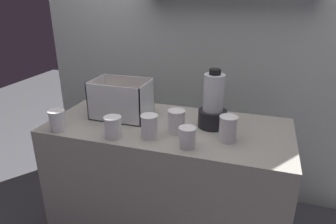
% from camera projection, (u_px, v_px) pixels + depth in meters
% --- Properties ---
extents(counter, '(1.40, 0.64, 0.90)m').
position_uv_depth(counter, '(168.00, 189.00, 1.92)').
color(counter, '#9E998E').
rests_on(counter, ground_plane).
extents(back_wall_unit, '(2.60, 0.24, 2.50)m').
position_uv_depth(back_wall_unit, '(199.00, 42.00, 2.29)').
color(back_wall_unit, silver).
rests_on(back_wall_unit, ground_plane).
extents(carrot_display_bin, '(0.34, 0.23, 0.23)m').
position_uv_depth(carrot_display_bin, '(120.00, 105.00, 1.85)').
color(carrot_display_bin, white).
rests_on(carrot_display_bin, counter).
extents(blender_pitcher, '(0.16, 0.16, 0.34)m').
position_uv_depth(blender_pitcher, '(213.00, 105.00, 1.68)').
color(blender_pitcher, black).
rests_on(blender_pitcher, counter).
extents(juice_cup_orange_far_left, '(0.09, 0.09, 0.11)m').
position_uv_depth(juice_cup_orange_far_left, '(57.00, 121.00, 1.67)').
color(juice_cup_orange_far_left, white).
rests_on(juice_cup_orange_far_left, counter).
extents(juice_cup_mango_left, '(0.09, 0.09, 0.12)m').
position_uv_depth(juice_cup_mango_left, '(113.00, 128.00, 1.59)').
color(juice_cup_mango_left, white).
rests_on(juice_cup_mango_left, counter).
extents(juice_cup_mango_middle, '(0.09, 0.09, 0.13)m').
position_uv_depth(juice_cup_mango_middle, '(149.00, 127.00, 1.58)').
color(juice_cup_mango_middle, white).
rests_on(juice_cup_mango_middle, counter).
extents(juice_cup_pomegranate_right, '(0.09, 0.09, 0.13)m').
position_uv_depth(juice_cup_pomegranate_right, '(176.00, 123.00, 1.64)').
color(juice_cup_pomegranate_right, white).
rests_on(juice_cup_pomegranate_right, counter).
extents(juice_cup_carrot_far_right, '(0.09, 0.09, 0.11)m').
position_uv_depth(juice_cup_carrot_far_right, '(187.00, 138.00, 1.48)').
color(juice_cup_carrot_far_right, white).
rests_on(juice_cup_carrot_far_right, counter).
extents(juice_cup_beet_rightmost, '(0.09, 0.09, 0.14)m').
position_uv_depth(juice_cup_beet_rightmost, '(228.00, 130.00, 1.54)').
color(juice_cup_beet_rightmost, white).
rests_on(juice_cup_beet_rightmost, counter).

